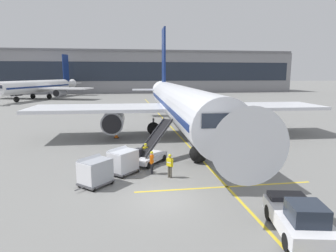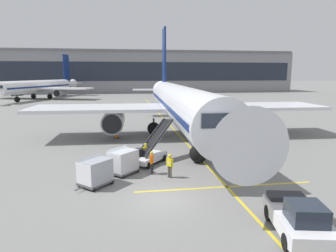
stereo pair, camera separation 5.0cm
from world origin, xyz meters
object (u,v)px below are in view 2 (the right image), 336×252
ground_crew_by_loader (170,164)px  ground_crew_by_carts (146,152)px  belt_loader (150,152)px  baggage_cart_lead (122,161)px  baggage_cart_second (95,171)px  ground_crew_marshaller (152,161)px  pushback_tug (299,218)px  distant_airplane (39,87)px  parked_airplane (179,103)px  safety_cone_engine_keepout (117,135)px

ground_crew_by_loader → ground_crew_by_carts: (-1.44, 3.61, 0.00)m
belt_loader → ground_crew_by_carts: belt_loader is taller
baggage_cart_lead → ground_crew_by_carts: baggage_cart_lead is taller
baggage_cart_second → ground_crew_by_carts: bearing=49.3°
baggage_cart_second → ground_crew_marshaller: 4.32m
pushback_tug → distant_airplane: distant_airplane is taller
parked_airplane → belt_loader: parked_airplane is taller
belt_loader → baggage_cart_lead: (-2.28, -2.44, 0.08)m
belt_loader → ground_crew_by_carts: bearing=-147.7°
ground_crew_by_loader → baggage_cart_second: bearing=-172.1°
ground_crew_by_loader → ground_crew_marshaller: size_ratio=1.00×
ground_crew_by_carts → safety_cone_engine_keepout: ground_crew_by_carts is taller
ground_crew_marshaller → parked_airplane: bearing=71.1°
parked_airplane → pushback_tug: size_ratio=9.48×
ground_crew_by_loader → distant_airplane: 78.41m
pushback_tug → safety_cone_engine_keepout: 24.31m
baggage_cart_lead → ground_crew_by_loader: baggage_cart_lead is taller
ground_crew_by_carts → ground_crew_marshaller: bearing=-84.6°
parked_airplane → baggage_cart_second: bearing=-119.6°
ground_crew_by_loader → distant_airplane: distant_airplane is taller
baggage_cart_lead → safety_cone_engine_keepout: bearing=93.1°
baggage_cart_lead → ground_crew_by_carts: 2.91m
belt_loader → ground_crew_by_carts: size_ratio=2.75×
parked_airplane → pushback_tug: (1.26, -22.85, -3.11)m
ground_crew_by_carts → ground_crew_marshaller: same height
pushback_tug → ground_crew_marshaller: 11.13m
parked_airplane → belt_loader: (-4.45, -10.51, -3.02)m
parked_airplane → ground_crew_by_loader: (-3.39, -14.36, -2.94)m
pushback_tug → ground_crew_by_carts: size_ratio=2.71×
pushback_tug → ground_crew_marshaller: bearing=121.6°
pushback_tug → safety_cone_engine_keepout: bearing=110.9°
belt_loader → ground_crew_marshaller: (-0.13, -2.86, 0.08)m
baggage_cart_second → safety_cone_engine_keepout: baggage_cart_second is taller
ground_crew_by_loader → belt_loader: bearing=105.4°
ground_crew_by_loader → ground_crew_by_carts: size_ratio=1.00×
pushback_tug → baggage_cart_second: bearing=141.6°
ground_crew_marshaller → distant_airplane: size_ratio=0.04×
baggage_cart_lead → pushback_tug: size_ratio=0.54×
pushback_tug → distant_airplane: 88.01m
baggage_cart_lead → ground_crew_marshaller: 2.19m
safety_cone_engine_keepout → parked_airplane: bearing=1.2°
belt_loader → ground_crew_by_loader: size_ratio=2.75×
baggage_cart_second → pushback_tug: baggage_cart_second is taller
parked_airplane → safety_cone_engine_keepout: bearing=-178.8°
distant_airplane → pushback_tug: bearing=-68.4°
belt_loader → baggage_cart_second: bearing=-131.9°
baggage_cart_second → ground_crew_by_loader: baggage_cart_second is taller
belt_loader → baggage_cart_lead: 3.34m
belt_loader → pushback_tug: size_ratio=1.01×
baggage_cart_second → ground_crew_marshaller: size_ratio=1.46×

